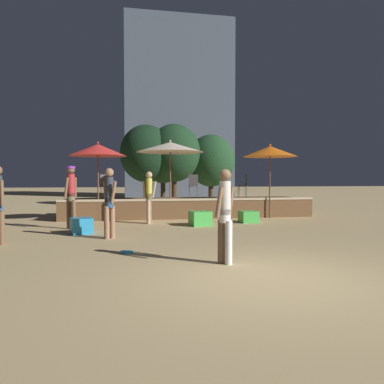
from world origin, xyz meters
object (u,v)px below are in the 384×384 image
object	(u,v)px
background_tree_1	(163,160)
bistro_chair_2	(105,184)
patio_umbrella_2	(270,152)
frisbee_disc	(127,252)
person_4	(71,192)
cube_seat_1	(248,217)
person_1	(109,200)
background_tree_0	(211,161)
bistro_chair_1	(244,183)
bistro_chair_0	(193,184)
background_tree_3	(146,154)
patio_umbrella_0	(170,147)
person_3	(149,195)
cube_seat_2	(81,226)
background_tree_2	(174,153)
cube_seat_0	(200,218)
patio_umbrella_1	(98,150)
person_0	(225,213)

from	to	relation	value
background_tree_1	bistro_chair_2	bearing A→B (deg)	-113.43
patio_umbrella_2	frisbee_disc	size ratio (longest dim) A/B	10.27
bistro_chair_2	frisbee_disc	size ratio (longest dim) A/B	3.26
person_4	cube_seat_1	bearing A→B (deg)	42.11
person_1	background_tree_0	distance (m)	12.99
cube_seat_1	bistro_chair_1	xyz separation A→B (m)	(0.72, 2.59, 1.12)
patio_umbrella_2	background_tree_0	bearing A→B (deg)	93.34
bistro_chair_0	background_tree_3	bearing A→B (deg)	-66.34
person_1	bistro_chair_1	xyz separation A→B (m)	(5.32, 5.23, 0.34)
patio_umbrella_0	bistro_chair_0	world-z (taller)	patio_umbrella_0
patio_umbrella_0	person_3	bearing A→B (deg)	-127.23
cube_seat_2	frisbee_disc	bearing A→B (deg)	-68.02
background_tree_1	background_tree_2	size ratio (longest dim) A/B	0.88
patio_umbrella_0	cube_seat_0	xyz separation A→B (m)	(0.72, -1.96, -2.43)
bistro_chair_0	background_tree_0	world-z (taller)	background_tree_0
person_1	background_tree_3	world-z (taller)	background_tree_3
cube_seat_2	bistro_chair_2	distance (m)	4.29
patio_umbrella_2	person_1	size ratio (longest dim) A/B	1.59
cube_seat_0	person_4	distance (m)	4.07
frisbee_disc	person_1	bearing A→B (deg)	101.71
background_tree_2	background_tree_3	distance (m)	1.56
cube_seat_1	bistro_chair_2	xyz separation A→B (m)	(-4.92, 2.50, 1.12)
cube_seat_2	person_4	size ratio (longest dim) A/B	0.36
person_4	frisbee_disc	world-z (taller)	person_4
patio_umbrella_2	background_tree_2	world-z (taller)	background_tree_2
person_1	frisbee_disc	world-z (taller)	person_1
patio_umbrella_0	patio_umbrella_1	bearing A→B (deg)	-178.93
patio_umbrella_0	background_tree_2	xyz separation A→B (m)	(1.12, 7.09, 0.27)
person_3	background_tree_1	xyz separation A→B (m)	(1.45, 9.06, 1.65)
frisbee_disc	background_tree_2	xyz separation A→B (m)	(2.79, 13.11, 2.92)
cube_seat_1	background_tree_0	world-z (taller)	background_tree_0
patio_umbrella_0	cube_seat_1	distance (m)	3.82
person_0	background_tree_3	bearing A→B (deg)	145.76
patio_umbrella_2	person_1	distance (m)	7.24
bistro_chair_0	person_0	bearing A→B (deg)	95.11
cube_seat_0	frisbee_disc	xyz separation A→B (m)	(-2.39, -4.06, -0.21)
cube_seat_2	background_tree_2	distance (m)	11.24
bistro_chair_1	background_tree_2	world-z (taller)	background_tree_2
person_1	patio_umbrella_2	bearing A→B (deg)	-3.23
frisbee_disc	bistro_chair_2	bearing A→B (deg)	95.84
person_1	frisbee_disc	bearing A→B (deg)	-115.10
patio_umbrella_1	cube_seat_0	distance (m)	4.45
background_tree_1	patio_umbrella_0	bearing A→B (deg)	-94.24
patio_umbrella_2	person_3	size ratio (longest dim) A/B	1.62
cube_seat_1	background_tree_2	world-z (taller)	background_tree_2
person_1	background_tree_0	size ratio (longest dim) A/B	0.44
cube_seat_0	frisbee_disc	distance (m)	4.72
patio_umbrella_2	bistro_chair_0	distance (m)	3.18
patio_umbrella_0	background_tree_2	world-z (taller)	background_tree_2
person_1	person_3	world-z (taller)	person_1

